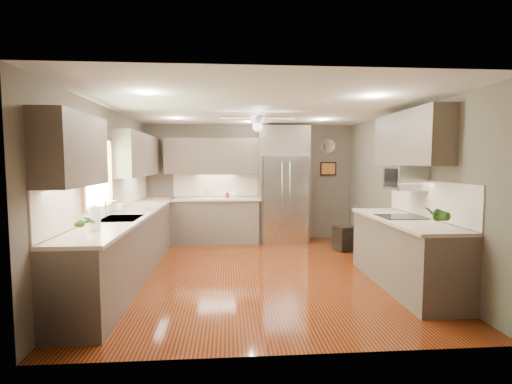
{
  "coord_description": "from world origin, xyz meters",
  "views": [
    {
      "loc": [
        -0.47,
        -5.61,
        1.71
      ],
      "look_at": [
        -0.0,
        0.6,
        1.19
      ],
      "focal_mm": 26.0,
      "sensor_mm": 36.0,
      "label": 1
    }
  ],
  "objects": [
    {
      "name": "ceiling",
      "position": [
        0.0,
        0.0,
        2.5
      ],
      "size": [
        5.0,
        5.0,
        0.0
      ],
      "primitive_type": "plane",
      "rotation": [
        3.14,
        0.0,
        0.0
      ],
      "color": "white",
      "rests_on": "ground"
    },
    {
      "name": "bowl",
      "position": [
        -0.38,
        2.22,
        0.96
      ],
      "size": [
        0.24,
        0.24,
        0.05
      ],
      "primitive_type": "imported",
      "rotation": [
        0.0,
        0.0,
        -0.22
      ],
      "color": "beige",
      "rests_on": "back_run"
    },
    {
      "name": "microwave",
      "position": [
        2.03,
        -0.55,
        1.48
      ],
      "size": [
        0.43,
        0.55,
        0.34
      ],
      "color": "silver",
      "rests_on": "wall_right"
    },
    {
      "name": "potted_plant_right",
      "position": [
        1.9,
        -1.59,
        1.1
      ],
      "size": [
        0.22,
        0.2,
        0.33
      ],
      "primitive_type": "imported",
      "rotation": [
        0.0,
        0.0,
        0.39
      ],
      "color": "#295618",
      "rests_on": "right_run"
    },
    {
      "name": "wall_clock",
      "position": [
        1.75,
        2.48,
        2.05
      ],
      "size": [
        0.3,
        0.03,
        0.3
      ],
      "color": "white",
      "rests_on": "wall_back"
    },
    {
      "name": "refrigerator",
      "position": [
        0.7,
        2.16,
        1.19
      ],
      "size": [
        1.06,
        0.75,
        2.45
      ],
      "color": "silver",
      "rests_on": "ground"
    },
    {
      "name": "window",
      "position": [
        -2.22,
        -0.5,
        1.55
      ],
      "size": [
        0.05,
        1.12,
        0.92
      ],
      "color": "#BFF2B2",
      "rests_on": "wall_left"
    },
    {
      "name": "back_run",
      "position": [
        -0.72,
        2.2,
        0.48
      ],
      "size": [
        1.85,
        0.65,
        1.45
      ],
      "color": "#4E4438",
      "rests_on": "ground"
    },
    {
      "name": "wall_left",
      "position": [
        -2.25,
        0.0,
        1.25
      ],
      "size": [
        0.0,
        5.0,
        5.0
      ],
      "primitive_type": "plane",
      "rotation": [
        1.57,
        0.0,
        1.57
      ],
      "color": "brown",
      "rests_on": "ground"
    },
    {
      "name": "wall_right",
      "position": [
        2.25,
        0.0,
        1.25
      ],
      "size": [
        0.0,
        5.0,
        5.0
      ],
      "primitive_type": "plane",
      "rotation": [
        1.57,
        0.0,
        -1.57
      ],
      "color": "brown",
      "rests_on": "ground"
    },
    {
      "name": "potted_plant_left",
      "position": [
        -1.95,
        -1.67,
        1.08
      ],
      "size": [
        0.16,
        0.13,
        0.27
      ],
      "primitive_type": "imported",
      "rotation": [
        0.0,
        0.0,
        -0.29
      ],
      "color": "#295618",
      "rests_on": "left_run"
    },
    {
      "name": "wall_front",
      "position": [
        0.0,
        -2.5,
        1.25
      ],
      "size": [
        4.5,
        0.0,
        4.5
      ],
      "primitive_type": "plane",
      "rotation": [
        -1.57,
        0.0,
        0.0
      ],
      "color": "brown",
      "rests_on": "ground"
    },
    {
      "name": "soap_bottle",
      "position": [
        -2.08,
        0.02,
        1.03
      ],
      "size": [
        0.09,
        0.09,
        0.19
      ],
      "primitive_type": "imported",
      "rotation": [
        0.0,
        0.0,
        0.09
      ],
      "color": "white",
      "rests_on": "left_run"
    },
    {
      "name": "recessed_lights",
      "position": [
        -0.04,
        0.4,
        2.49
      ],
      "size": [
        2.84,
        3.14,
        0.01
      ],
      "color": "white",
      "rests_on": "ceiling"
    },
    {
      "name": "wall_back",
      "position": [
        0.0,
        2.5,
        1.25
      ],
      "size": [
        4.5,
        0.0,
        4.5
      ],
      "primitive_type": "plane",
      "rotation": [
        1.57,
        0.0,
        0.0
      ],
      "color": "brown",
      "rests_on": "ground"
    },
    {
      "name": "framed_print",
      "position": [
        1.75,
        2.48,
        1.55
      ],
      "size": [
        0.36,
        0.03,
        0.3
      ],
      "color": "black",
      "rests_on": "wall_back"
    },
    {
      "name": "left_run",
      "position": [
        -1.95,
        0.15,
        0.48
      ],
      "size": [
        0.65,
        4.7,
        1.45
      ],
      "color": "#4E4438",
      "rests_on": "ground"
    },
    {
      "name": "paper_towel",
      "position": [
        -1.94,
        -1.46,
        1.08
      ],
      "size": [
        0.11,
        0.11,
        0.29
      ],
      "color": "white",
      "rests_on": "left_run"
    },
    {
      "name": "uppers",
      "position": [
        -0.74,
        0.71,
        1.87
      ],
      "size": [
        4.5,
        4.7,
        0.95
      ],
      "color": "#4E4438",
      "rests_on": "wall_left"
    },
    {
      "name": "canister_d",
      "position": [
        -0.49,
        2.19,
        1.0
      ],
      "size": [
        0.08,
        0.08,
        0.11
      ],
      "primitive_type": "cylinder",
      "rotation": [
        0.0,
        0.0,
        0.19
      ],
      "color": "maroon",
      "rests_on": "back_run"
    },
    {
      "name": "canister_c",
      "position": [
        -0.89,
        2.26,
        1.03
      ],
      "size": [
        0.14,
        0.14,
        0.2
      ],
      "primitive_type": "cylinder",
      "rotation": [
        0.0,
        0.0,
        0.22
      ],
      "color": "beige",
      "rests_on": "back_run"
    },
    {
      "name": "sink",
      "position": [
        -1.93,
        -0.5,
        0.91
      ],
      "size": [
        0.5,
        0.7,
        0.32
      ],
      "color": "silver",
      "rests_on": "left_run"
    },
    {
      "name": "ceiling_fan",
      "position": [
        -0.0,
        0.3,
        2.33
      ],
      "size": [
        1.18,
        1.18,
        0.32
      ],
      "color": "white",
      "rests_on": "ceiling"
    },
    {
      "name": "right_run",
      "position": [
        1.93,
        -0.8,
        0.48
      ],
      "size": [
        0.7,
        2.2,
        1.45
      ],
      "color": "#4E4438",
      "rests_on": "ground"
    },
    {
      "name": "floor",
      "position": [
        0.0,
        0.0,
        0.0
      ],
      "size": [
        5.0,
        5.0,
        0.0
      ],
      "primitive_type": "plane",
      "color": "#4A1109",
      "rests_on": "ground"
    },
    {
      "name": "stool",
      "position": [
        1.77,
        1.27,
        0.24
      ],
      "size": [
        0.46,
        0.46,
        0.46
      ],
      "color": "black",
      "rests_on": "ground"
    }
  ]
}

